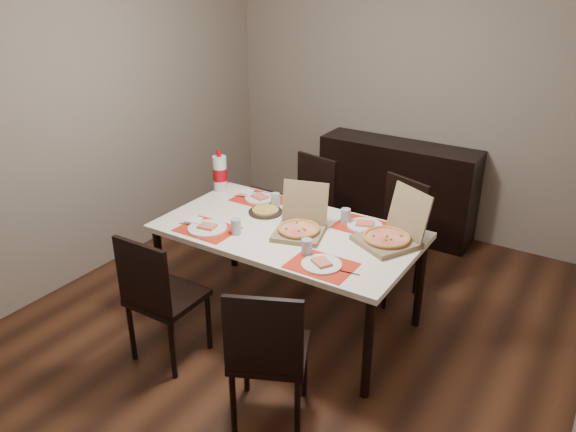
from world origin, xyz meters
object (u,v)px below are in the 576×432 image
Objects in this scene: chair_near_left at (159,294)px; dip_bowl at (317,219)px; dining_table at (288,238)px; chair_far_left at (307,205)px; sideboard at (396,188)px; soda_bottle at (220,173)px; chair_near_right at (267,351)px; pizza_box_center at (300,226)px; chair_far_right at (394,232)px.

dip_bowl is (0.55, 1.07, 0.25)m from chair_near_left.
dining_table is 1.94× the size of chair_far_left.
dip_bowl is (0.02, -1.62, 0.31)m from sideboard.
soda_bottle reaches higher than sideboard.
pizza_box_center is at bearing 111.02° from chair_near_right.
soda_bottle is at bearing -129.10° from chair_far_left.
pizza_box_center is at bearing -89.06° from sideboard.
pizza_box_center is at bearing -113.90° from chair_far_right.
chair_near_right is at bearing -68.98° from pizza_box_center.
chair_far_left is at bearing 117.56° from pizza_box_center.
chair_near_right reaches higher than dip_bowl.
dip_bowl is (-0.36, 1.18, 0.25)m from chair_near_right.
chair_far_right is at bearing 57.39° from dip_bowl.
pizza_box_center is 1.02m from soda_bottle.
pizza_box_center is 3.73× the size of dip_bowl.
chair_near_left reaches higher than sideboard.
dining_table is 0.16m from pizza_box_center.
chair_near_right is (0.91, -0.10, 0.00)m from chair_near_left.
sideboard is 1.89m from pizza_box_center.
dining_table is at bearing -112.92° from dip_bowl.
sideboard is 3.46× the size of pizza_box_center.
chair_near_right is at bearing -63.85° from dining_table.
chair_near_left reaches higher than dip_bowl.
chair_near_right is at bearing -72.77° from dip_bowl.
sideboard is 1.61× the size of chair_far_left.
chair_far_left is at bearing 114.35° from chair_near_right.
chair_near_left is 1.00× the size of chair_far_right.
sideboard is at bearing 110.91° from chair_far_right.
sideboard is 1.61× the size of chair_near_right.
dining_table is at bearing 61.79° from chair_near_left.
sideboard reaches higher than dip_bowl.
chair_near_left is (-0.45, -0.84, -0.17)m from dining_table.
chair_near_left is at bearing -70.88° from soda_bottle.
pizza_box_center is (0.03, -1.86, 0.35)m from sideboard.
sideboard reaches higher than dining_table.
pizza_box_center is at bearing 56.18° from chair_near_left.
dining_table is 5.22× the size of soda_bottle.
chair_near_right is 1.00× the size of chair_far_right.
chair_far_right is (0.85, -0.09, 0.00)m from chair_far_left.
dip_bowl is 0.34× the size of soda_bottle.
pizza_box_center is at bearing -88.49° from dip_bowl.
sideboard is at bearing 58.79° from soda_bottle.
chair_near_left is 1.89m from chair_far_right.
chair_near_left and chair_far_right have the same top height.
chair_near_right is 1.76m from chair_far_right.
sideboard is 0.83× the size of dining_table.
soda_bottle is (-0.85, 0.32, 0.21)m from dining_table.
chair_far_right is (0.40, -1.04, 0.06)m from sideboard.
soda_bottle is at bearing 159.34° from dining_table.
soda_bottle reaches higher than chair_near_left.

